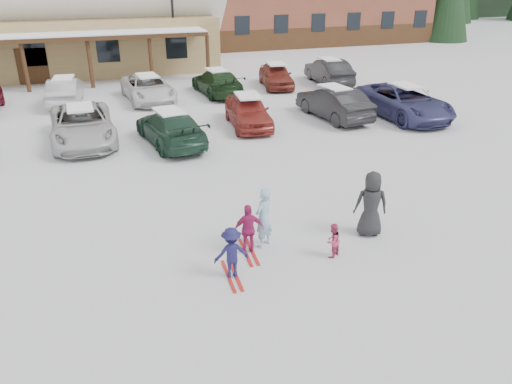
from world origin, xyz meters
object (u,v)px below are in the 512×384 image
object	(u,v)px
lamp_post	(173,18)
parked_car_12	(276,75)
child_magenta	(249,229)
parked_car_9	(65,91)
bystander_dark	(371,204)
parked_car_5	(334,103)
parked_car_3	(170,128)
parked_car_10	(148,88)
parked_car_13	(329,71)
toddler_red	(333,241)
adult_skier	(263,218)
parked_car_4	(248,111)
parked_car_6	(404,101)
parked_car_2	(82,125)
parked_car_11	(217,82)
child_navy	(231,253)

from	to	relation	value
lamp_post	parked_car_12	bearing A→B (deg)	-51.92
child_magenta	parked_car_9	distance (m)	18.11
bystander_dark	parked_car_5	size ratio (longest dim) A/B	0.40
bystander_dark	parked_car_5	xyz separation A→B (m)	(4.21, 10.71, -0.15)
lamp_post	parked_car_3	world-z (taller)	lamp_post
parked_car_3	parked_car_10	size ratio (longest dim) A/B	0.96
parked_car_9	parked_car_13	distance (m)	15.53
toddler_red	parked_car_5	world-z (taller)	parked_car_5
adult_skier	parked_car_5	world-z (taller)	adult_skier
parked_car_4	parked_car_6	xyz separation A→B (m)	(7.62, -0.92, 0.06)
parked_car_5	parked_car_9	xyz separation A→B (m)	(-12.33, 6.89, -0.06)
lamp_post	parked_car_2	bearing A→B (deg)	-114.82
parked_car_3	parked_car_11	xyz separation A→B (m)	(3.99, 7.91, 0.00)
child_navy	adult_skier	bearing A→B (deg)	-133.90
parked_car_11	parked_car_13	distance (m)	7.33
parked_car_3	parked_car_11	bearing A→B (deg)	-125.66
child_navy	bystander_dark	bearing A→B (deg)	-166.31
parked_car_4	parked_car_11	world-z (taller)	parked_car_4
child_navy	parked_car_13	size ratio (longest dim) A/B	0.28
lamp_post	child_navy	bearing A→B (deg)	-97.06
toddler_red	parked_car_3	distance (m)	10.41
parked_car_3	parked_car_10	xyz separation A→B (m)	(0.05, 7.62, -0.00)
parked_car_13	bystander_dark	bearing A→B (deg)	70.95
adult_skier	parked_car_10	world-z (taller)	adult_skier
parked_car_9	adult_skier	bearing A→B (deg)	111.51
parked_car_6	parked_car_9	world-z (taller)	parked_car_6
parked_car_9	parked_car_10	world-z (taller)	parked_car_9
parked_car_4	parked_car_9	distance (m)	10.56
child_magenta	parked_car_10	size ratio (longest dim) A/B	0.27
child_magenta	bystander_dark	bearing A→B (deg)	-177.73
parked_car_4	parked_car_3	bearing A→B (deg)	-154.75
parked_car_12	child_magenta	bearing A→B (deg)	-103.29
bystander_dark	parked_car_5	distance (m)	11.51
child_magenta	parked_car_12	size ratio (longest dim) A/B	0.33
bystander_dark	parked_car_2	bearing A→B (deg)	-36.68
toddler_red	bystander_dark	world-z (taller)	bystander_dark
child_navy	parked_car_2	bearing A→B (deg)	-71.87
lamp_post	child_magenta	distance (m)	24.57
child_navy	parked_car_4	size ratio (longest dim) A/B	0.30
parked_car_6	parked_car_11	bearing A→B (deg)	132.00
parked_car_3	parked_car_6	distance (m)	11.41
parked_car_2	parked_car_12	bearing A→B (deg)	30.75
bystander_dark	parked_car_3	world-z (taller)	bystander_dark
parked_car_13	lamp_post	bearing A→B (deg)	-34.27
parked_car_9	parked_car_13	xyz separation A→B (m)	(15.53, 0.25, 0.06)
parked_car_3	parked_car_4	world-z (taller)	parked_car_4
lamp_post	bystander_dark	size ratio (longest dim) A/B	3.47
parked_car_10	parked_car_11	xyz separation A→B (m)	(3.94, 0.30, 0.00)
lamp_post	parked_car_2	world-z (taller)	lamp_post
parked_car_6	parked_car_10	xyz separation A→B (m)	(-11.35, 7.18, -0.09)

